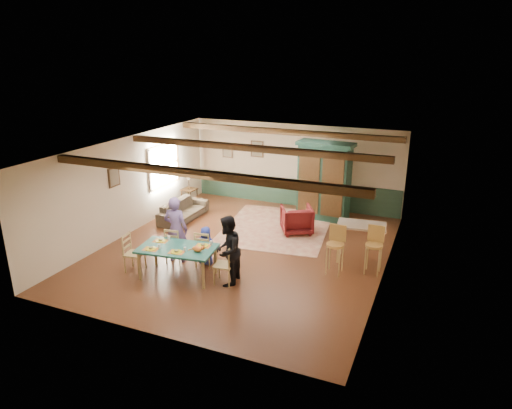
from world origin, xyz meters
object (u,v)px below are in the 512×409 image
at_px(person_woman, 228,251).
at_px(armoire, 324,181).
at_px(armchair, 297,220).
at_px(end_table, 189,197).
at_px(dining_chair_end_right, 224,264).
at_px(dining_chair_far_left, 175,245).
at_px(sofa, 183,210).
at_px(dining_chair_end_left, 134,253).
at_px(person_child, 206,246).
at_px(table_lamp, 189,182).
at_px(cat, 197,248).
at_px(dining_chair_far_right, 205,248).
at_px(person_man, 176,229).
at_px(dining_table, 178,262).
at_px(bar_stool_right, 374,251).
at_px(bar_stool_left, 335,250).
at_px(counter_table, 360,242).

distance_m(person_woman, armoire, 4.96).
height_order(armchair, end_table, armchair).
xyz_separation_m(dining_chair_end_right, end_table, (-3.52, 4.45, -0.18)).
xyz_separation_m(dining_chair_far_left, sofa, (-1.43, 2.69, -0.17)).
distance_m(dining_chair_end_right, end_table, 5.68).
xyz_separation_m(dining_chair_end_left, sofa, (-0.80, 3.46, -0.17)).
distance_m(person_child, table_lamp, 4.67).
bearing_deg(person_child, cat, 99.46).
relative_size(dining_chair_far_left, dining_chair_far_right, 1.00).
xyz_separation_m(dining_chair_far_left, armoire, (2.49, 4.39, 0.73)).
bearing_deg(end_table, person_woman, -50.84).
height_order(person_child, table_lamp, table_lamp).
relative_size(dining_chair_end_left, person_woman, 0.58).
relative_size(dining_chair_far_left, sofa, 0.47).
bearing_deg(person_man, cat, 136.55).
relative_size(dining_table, sofa, 0.90).
bearing_deg(table_lamp, bar_stool_right, -22.68).
xyz_separation_m(dining_table, bar_stool_left, (3.23, 1.56, 0.21)).
bearing_deg(sofa, armchair, -85.59).
bearing_deg(counter_table, person_man, -157.08).
bearing_deg(dining_chair_far_left, dining_table, 119.05).
distance_m(armoire, bar_stool_right, 3.78).
xyz_separation_m(dining_table, person_woman, (1.18, 0.15, 0.43)).
bearing_deg(dining_table, person_woman, 7.29).
height_order(person_child, end_table, person_child).
distance_m(person_man, sofa, 3.02).
bearing_deg(bar_stool_left, dining_chair_far_left, -164.81).
bearing_deg(dining_chair_end_left, counter_table, -68.60).
distance_m(person_woman, cat, 0.67).
xyz_separation_m(cat, bar_stool_left, (2.69, 1.58, -0.23)).
bearing_deg(cat, person_child, 99.46).
height_order(person_child, bar_stool_right, bar_stool_right).
height_order(dining_chair_end_right, sofa, dining_chair_end_right).
xyz_separation_m(person_woman, table_lamp, (-3.61, 4.44, 0.01)).
distance_m(counter_table, bar_stool_right, 0.70).
relative_size(dining_chair_end_right, person_child, 0.95).
height_order(dining_chair_far_right, armoire, armoire).
distance_m(person_child, bar_stool_right, 3.91).
xyz_separation_m(armoire, armchair, (-0.38, -1.43, -0.80)).
bearing_deg(armoire, armchair, -99.56).
height_order(end_table, table_lamp, table_lamp).
xyz_separation_m(person_man, person_woman, (1.66, -0.56, -0.04)).
xyz_separation_m(dining_chair_far_right, armoire, (1.74, 4.29, 0.73)).
relative_size(dining_chair_far_left, dining_chair_end_left, 1.00).
bearing_deg(cat, dining_table, 169.70).
height_order(cat, bar_stool_right, bar_stool_right).
height_order(person_woman, table_lamp, person_woman).
bearing_deg(dining_chair_far_right, dining_chair_end_left, 24.92).
xyz_separation_m(sofa, bar_stool_left, (5.12, -1.77, 0.29)).
xyz_separation_m(dining_chair_far_right, table_lamp, (-2.72, 3.86, 0.34)).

